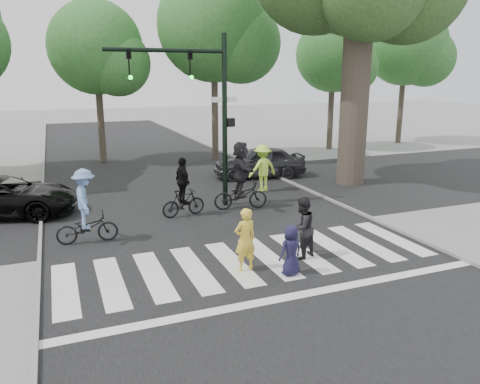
{
  "coord_description": "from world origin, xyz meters",
  "views": [
    {
      "loc": [
        -4.42,
        -9.32,
        4.63
      ],
      "look_at": [
        0.5,
        3.0,
        1.3
      ],
      "focal_mm": 35.0,
      "sensor_mm": 36.0,
      "label": 1
    }
  ],
  "objects_px": {
    "traffic_signal": "(201,97)",
    "cyclist_mid": "(183,192)",
    "pedestrian_woman": "(245,240)",
    "car_grey": "(259,162)",
    "cyclist_left": "(86,211)",
    "pedestrian_adult": "(302,228)",
    "pedestrian_child": "(291,250)",
    "cyclist_right": "(241,179)",
    "car_suv": "(3,197)"
  },
  "relations": [
    {
      "from": "traffic_signal",
      "to": "cyclist_left",
      "type": "bearing_deg",
      "value": -151.21
    },
    {
      "from": "cyclist_mid",
      "to": "car_suv",
      "type": "xyz_separation_m",
      "value": [
        -5.6,
        2.27,
        -0.16
      ]
    },
    {
      "from": "cyclist_right",
      "to": "traffic_signal",
      "type": "bearing_deg",
      "value": 149.57
    },
    {
      "from": "traffic_signal",
      "to": "pedestrian_child",
      "type": "distance_m",
      "value": 7.16
    },
    {
      "from": "traffic_signal",
      "to": "cyclist_right",
      "type": "relative_size",
      "value": 2.49
    },
    {
      "from": "cyclist_right",
      "to": "car_grey",
      "type": "xyz_separation_m",
      "value": [
        2.77,
        4.61,
        -0.36
      ]
    },
    {
      "from": "pedestrian_child",
      "to": "pedestrian_adult",
      "type": "xyz_separation_m",
      "value": [
        0.76,
        0.86,
        0.2
      ]
    },
    {
      "from": "cyclist_left",
      "to": "car_grey",
      "type": "height_order",
      "value": "cyclist_left"
    },
    {
      "from": "pedestrian_child",
      "to": "cyclist_mid",
      "type": "xyz_separation_m",
      "value": [
        -1.11,
        5.58,
        0.21
      ]
    },
    {
      "from": "pedestrian_woman",
      "to": "car_grey",
      "type": "distance_m",
      "value": 10.7
    },
    {
      "from": "pedestrian_child",
      "to": "pedestrian_woman",
      "type": "bearing_deg",
      "value": -47.42
    },
    {
      "from": "traffic_signal",
      "to": "car_grey",
      "type": "distance_m",
      "value": 6.41
    },
    {
      "from": "car_suv",
      "to": "cyclist_mid",
      "type": "bearing_deg",
      "value": -97.15
    },
    {
      "from": "cyclist_right",
      "to": "car_suv",
      "type": "bearing_deg",
      "value": 164.22
    },
    {
      "from": "traffic_signal",
      "to": "cyclist_mid",
      "type": "distance_m",
      "value": 3.31
    },
    {
      "from": "cyclist_left",
      "to": "car_grey",
      "type": "distance_m",
      "value": 10.18
    },
    {
      "from": "pedestrian_child",
      "to": "cyclist_right",
      "type": "bearing_deg",
      "value": -111.01
    },
    {
      "from": "pedestrian_adult",
      "to": "car_grey",
      "type": "bearing_deg",
      "value": -129.83
    },
    {
      "from": "car_grey",
      "to": "pedestrian_child",
      "type": "bearing_deg",
      "value": -10.61
    },
    {
      "from": "pedestrian_woman",
      "to": "pedestrian_child",
      "type": "relative_size",
      "value": 1.28
    },
    {
      "from": "pedestrian_woman",
      "to": "pedestrian_adult",
      "type": "relative_size",
      "value": 0.96
    },
    {
      "from": "cyclist_right",
      "to": "pedestrian_woman",
      "type": "bearing_deg",
      "value": -110.7
    },
    {
      "from": "cyclist_left",
      "to": "car_suv",
      "type": "relative_size",
      "value": 0.44
    },
    {
      "from": "car_grey",
      "to": "traffic_signal",
      "type": "bearing_deg",
      "value": -35.64
    },
    {
      "from": "traffic_signal",
      "to": "cyclist_left",
      "type": "relative_size",
      "value": 2.81
    },
    {
      "from": "pedestrian_adult",
      "to": "cyclist_right",
      "type": "xyz_separation_m",
      "value": [
        0.24,
        4.82,
        0.26
      ]
    },
    {
      "from": "cyclist_left",
      "to": "car_grey",
      "type": "xyz_separation_m",
      "value": [
        8.08,
        6.2,
        -0.21
      ]
    },
    {
      "from": "pedestrian_woman",
      "to": "pedestrian_adult",
      "type": "distance_m",
      "value": 1.67
    },
    {
      "from": "pedestrian_woman",
      "to": "car_suv",
      "type": "bearing_deg",
      "value": -58.66
    },
    {
      "from": "pedestrian_woman",
      "to": "cyclist_left",
      "type": "xyz_separation_m",
      "value": [
        -3.41,
        3.43,
        0.14
      ]
    },
    {
      "from": "car_suv",
      "to": "car_grey",
      "type": "relative_size",
      "value": 1.14
    },
    {
      "from": "pedestrian_woman",
      "to": "cyclist_left",
      "type": "distance_m",
      "value": 4.84
    },
    {
      "from": "cyclist_left",
      "to": "cyclist_mid",
      "type": "height_order",
      "value": "cyclist_left"
    },
    {
      "from": "pedestrian_woman",
      "to": "pedestrian_adult",
      "type": "bearing_deg",
      "value": 179.09
    },
    {
      "from": "cyclist_left",
      "to": "pedestrian_child",
      "type": "bearing_deg",
      "value": -43.51
    },
    {
      "from": "traffic_signal",
      "to": "pedestrian_woman",
      "type": "bearing_deg",
      "value": -97.21
    },
    {
      "from": "pedestrian_child",
      "to": "cyclist_right",
      "type": "distance_m",
      "value": 5.78
    },
    {
      "from": "traffic_signal",
      "to": "pedestrian_child",
      "type": "height_order",
      "value": "traffic_signal"
    },
    {
      "from": "cyclist_left",
      "to": "car_suv",
      "type": "distance_m",
      "value": 4.46
    },
    {
      "from": "traffic_signal",
      "to": "cyclist_right",
      "type": "xyz_separation_m",
      "value": [
        1.17,
        -0.69,
        -2.83
      ]
    },
    {
      "from": "pedestrian_woman",
      "to": "car_suv",
      "type": "distance_m",
      "value": 9.24
    },
    {
      "from": "cyclist_left",
      "to": "traffic_signal",
      "type": "bearing_deg",
      "value": 28.79
    },
    {
      "from": "pedestrian_adult",
      "to": "traffic_signal",
      "type": "bearing_deg",
      "value": -102.47
    },
    {
      "from": "pedestrian_child",
      "to": "car_suv",
      "type": "xyz_separation_m",
      "value": [
        -6.7,
        7.85,
        0.05
      ]
    },
    {
      "from": "cyclist_left",
      "to": "car_grey",
      "type": "bearing_deg",
      "value": 37.49
    },
    {
      "from": "cyclist_left",
      "to": "cyclist_mid",
      "type": "bearing_deg",
      "value": 24.92
    },
    {
      "from": "pedestrian_woman",
      "to": "car_grey",
      "type": "relative_size",
      "value": 0.37
    },
    {
      "from": "traffic_signal",
      "to": "cyclist_mid",
      "type": "xyz_separation_m",
      "value": [
        -0.93,
        -0.78,
        -3.08
      ]
    },
    {
      "from": "cyclist_right",
      "to": "cyclist_mid",
      "type": "bearing_deg",
      "value": -177.42
    },
    {
      "from": "traffic_signal",
      "to": "cyclist_left",
      "type": "height_order",
      "value": "traffic_signal"
    }
  ]
}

